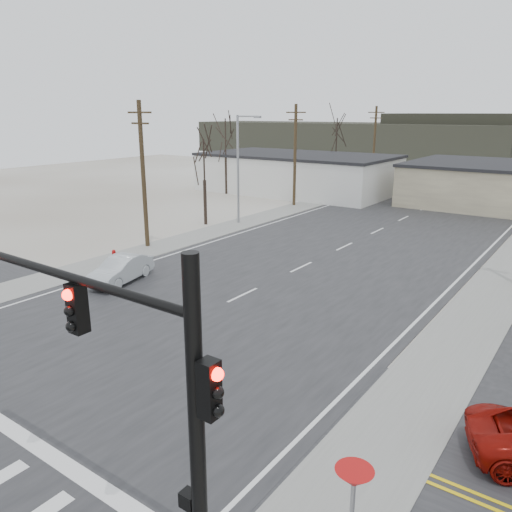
# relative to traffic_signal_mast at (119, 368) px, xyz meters

# --- Properties ---
(ground) EXTENTS (140.00, 140.00, 0.00)m
(ground) POSITION_rel_traffic_signal_mast_xyz_m (-7.89, 6.20, -4.67)
(ground) COLOR silver
(ground) RESTS_ON ground
(main_road) EXTENTS (18.00, 110.00, 0.05)m
(main_road) POSITION_rel_traffic_signal_mast_xyz_m (-7.89, 21.20, -4.65)
(main_road) COLOR black
(main_road) RESTS_ON ground
(cross_road) EXTENTS (90.00, 10.00, 0.04)m
(cross_road) POSITION_rel_traffic_signal_mast_xyz_m (-7.89, 6.20, -4.65)
(cross_road) COLOR black
(cross_road) RESTS_ON ground
(sidewalk_left) EXTENTS (3.00, 90.00, 0.06)m
(sidewalk_left) POSITION_rel_traffic_signal_mast_xyz_m (-18.49, 26.20, -4.64)
(sidewalk_left) COLOR gray
(sidewalk_left) RESTS_ON ground
(sidewalk_right) EXTENTS (3.00, 90.00, 0.06)m
(sidewalk_right) POSITION_rel_traffic_signal_mast_xyz_m (2.71, 26.20, -4.64)
(sidewalk_right) COLOR gray
(sidewalk_right) RESTS_ON ground
(traffic_signal_mast) EXTENTS (8.95, 0.43, 7.20)m
(traffic_signal_mast) POSITION_rel_traffic_signal_mast_xyz_m (0.00, 0.00, 0.00)
(traffic_signal_mast) COLOR black
(traffic_signal_mast) RESTS_ON ground
(fire_hydrant) EXTENTS (0.24, 0.24, 0.87)m
(fire_hydrant) POSITION_rel_traffic_signal_mast_xyz_m (-18.09, 14.20, -4.22)
(fire_hydrant) COLOR #A50C0C
(fire_hydrant) RESTS_ON ground
(yield_sign) EXTENTS (0.80, 0.80, 2.35)m
(yield_sign) POSITION_rel_traffic_signal_mast_xyz_m (3.61, 2.70, -2.61)
(yield_sign) COLOR gray
(yield_sign) RESTS_ON ground
(building_left_far) EXTENTS (22.30, 12.30, 4.50)m
(building_left_far) POSITION_rel_traffic_signal_mast_xyz_m (-23.89, 46.20, -2.42)
(building_left_far) COLOR silver
(building_left_far) RESTS_ON ground
(upole_left_b) EXTENTS (2.20, 0.30, 10.00)m
(upole_left_b) POSITION_rel_traffic_signal_mast_xyz_m (-19.39, 18.20, 0.55)
(upole_left_b) COLOR #3F2E1D
(upole_left_b) RESTS_ON ground
(upole_left_c) EXTENTS (2.20, 0.30, 10.00)m
(upole_left_c) POSITION_rel_traffic_signal_mast_xyz_m (-19.39, 38.20, 0.55)
(upole_left_c) COLOR #3F2E1D
(upole_left_c) RESTS_ON ground
(upole_left_d) EXTENTS (2.20, 0.30, 10.00)m
(upole_left_d) POSITION_rel_traffic_signal_mast_xyz_m (-19.39, 58.20, 0.55)
(upole_left_d) COLOR #3F2E1D
(upole_left_d) RESTS_ON ground
(streetlight_main) EXTENTS (2.40, 0.25, 9.00)m
(streetlight_main) POSITION_rel_traffic_signal_mast_xyz_m (-18.69, 28.20, 0.41)
(streetlight_main) COLOR gray
(streetlight_main) RESTS_ON ground
(tree_left_near) EXTENTS (3.30, 3.30, 7.35)m
(tree_left_near) POSITION_rel_traffic_signal_mast_xyz_m (-20.89, 26.20, 0.55)
(tree_left_near) COLOR #2C211B
(tree_left_near) RESTS_ON ground
(tree_left_far) EXTENTS (3.96, 3.96, 8.82)m
(tree_left_far) POSITION_rel_traffic_signal_mast_xyz_m (-21.89, 52.20, 1.61)
(tree_left_far) COLOR #2C211B
(tree_left_far) RESTS_ON ground
(tree_left_mid) EXTENTS (3.96, 3.96, 8.82)m
(tree_left_mid) POSITION_rel_traffic_signal_mast_xyz_m (-29.89, 40.20, 1.61)
(tree_left_mid) COLOR #2C211B
(tree_left_mid) RESTS_ON ground
(hill_left) EXTENTS (70.00, 18.00, 7.00)m
(hill_left) POSITION_rel_traffic_signal_mast_xyz_m (-42.89, 98.20, -1.17)
(hill_left) COLOR #333026
(hill_left) RESTS_ON ground
(sedan_crossing) EXTENTS (2.49, 4.59, 1.44)m
(sedan_crossing) POSITION_rel_traffic_signal_mast_xyz_m (-14.70, 11.96, -3.91)
(sedan_crossing) COLOR #B3BABF
(sedan_crossing) RESTS_ON main_road
(car_far_a) EXTENTS (3.62, 5.90, 1.60)m
(car_far_a) POSITION_rel_traffic_signal_mast_xyz_m (-4.72, 49.99, -3.83)
(car_far_a) COLOR black
(car_far_a) RESTS_ON main_road
(car_far_b) EXTENTS (2.83, 4.36, 1.38)m
(car_far_b) POSITION_rel_traffic_signal_mast_xyz_m (-10.30, 60.97, -3.94)
(car_far_b) COLOR black
(car_far_b) RESTS_ON main_road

